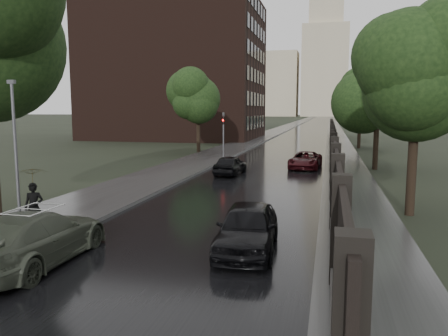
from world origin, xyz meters
TOP-DOWN VIEW (x-y plane):
  - ground at (0.00, 0.00)m, footprint 800.00×800.00m
  - road at (0.00, 190.00)m, footprint 8.00×420.00m
  - sidewalk_left at (-6.00, 190.00)m, footprint 4.00×420.00m
  - verge_right at (5.50, 190.00)m, footprint 3.00×420.00m
  - fence_right at (4.60, 32.01)m, footprint 0.45×75.72m
  - tree_left_far at (-8.00, 30.00)m, footprint 4.25×4.25m
  - tree_right_a at (7.50, 8.00)m, footprint 4.08×4.08m
  - tree_right_b at (7.50, 22.00)m, footprint 4.08×4.08m
  - tree_right_c at (7.50, 40.00)m, footprint 4.08×4.08m
  - lamp_post at (-5.40, 1.50)m, footprint 0.25×0.12m
  - traffic_light at (-4.30, 24.99)m, footprint 0.16×0.32m
  - brick_building at (-18.00, 52.00)m, footprint 24.00×18.00m
  - stalinist_tower at (0.00, 300.00)m, footprint 92.00×30.00m
  - volga_sedan at (-3.42, -0.41)m, footprint 2.25×5.18m
  - hatchback_left at (-1.91, 17.03)m, footprint 1.71×3.86m
  - car_right_near at (2.00, 2.06)m, footprint 1.95×4.29m
  - car_right_far at (2.67, 21.29)m, footprint 2.39×4.57m
  - pedestrian_umbrella at (-5.15, 1.89)m, footprint 1.25×1.26m

SIDE VIEW (x-z plane):
  - ground at x=0.00m, z-range 0.00..0.00m
  - road at x=0.00m, z-range 0.00..0.02m
  - verge_right at x=5.50m, z-range 0.00..0.08m
  - sidewalk_left at x=-6.00m, z-range 0.00..0.16m
  - car_right_far at x=2.67m, z-range 0.00..1.23m
  - hatchback_left at x=-1.91m, z-range 0.00..1.29m
  - car_right_near at x=2.00m, z-range 0.00..1.43m
  - volga_sedan at x=-3.42m, z-range 0.00..1.48m
  - fence_right at x=4.60m, z-range -0.34..2.36m
  - pedestrian_umbrella at x=-5.15m, z-range 0.59..3.17m
  - traffic_light at x=-4.30m, z-range 0.40..4.40m
  - lamp_post at x=-5.40m, z-range 0.12..5.23m
  - tree_right_a at x=7.50m, z-range 1.44..8.46m
  - tree_right_b at x=7.50m, z-range 1.44..8.46m
  - tree_right_c at x=7.50m, z-range 1.44..8.46m
  - tree_left_far at x=-8.00m, z-range 1.55..8.94m
  - brick_building at x=-18.00m, z-range 0.00..20.00m
  - stalinist_tower at x=0.00m, z-range -41.12..117.88m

